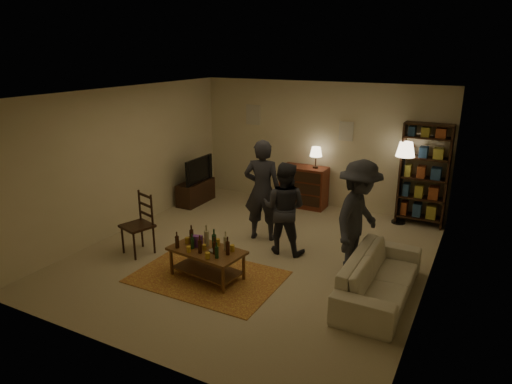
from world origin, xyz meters
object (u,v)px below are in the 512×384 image
Objects in this scene: dining_chair at (140,221)px; tv_stand at (196,186)px; sofa at (380,277)px; coffee_table at (206,252)px; person_left at (262,190)px; person_by_sofa at (358,218)px; bookshelf at (424,174)px; floor_lamp at (405,155)px; person_right at (284,208)px; dresser at (304,186)px.

dining_chair is 2.70m from tv_stand.
coffee_table is at bearing 104.63° from sofa.
sofa is 2.71m from person_left.
person_left reaches higher than person_by_sofa.
floor_lamp is at bearing -160.17° from bookshelf.
floor_lamp is at bearing 11.11° from tv_stand.
bookshelf is at bearing -0.82° from sofa.
person_by_sofa is at bearing 166.48° from person_right.
person_by_sofa is at bearing -101.75° from bookshelf.
person_left is (2.24, -1.11, 0.54)m from tv_stand.
person_by_sofa is (-0.50, 0.56, 0.60)m from sofa.
dining_chair is 3.98m from sofa.
coffee_table is 0.73× the size of floor_lamp.
person_left reaches higher than coffee_table.
person_left is (-2.09, -1.96, -0.47)m from floor_lamp.
person_left is 0.69m from person_right.
person_by_sofa reaches higher than floor_lamp.
dresser is at bearing -178.43° from bookshelf.
person_right reaches higher than sofa.
coffee_table is at bearing 128.50° from person_by_sofa.
bookshelf reaches higher than person_by_sofa.
dresser is (1.56, 3.52, -0.09)m from dining_chair.
dining_chair is at bearing 22.88° from person_right.
bookshelf reaches higher than person_left.
person_left is at bearing 81.32° from person_by_sofa.
dresser is at bearing 22.07° from tv_stand.
bookshelf is at bearing 1.57° from dresser.
dining_chair is 2.44m from person_right.
dresser reaches higher than tv_stand.
dining_chair is 2.19m from person_left.
tv_stand is 5.14m from sofa.
dresser is 0.86× the size of person_right.
dining_chair is 0.68× the size of person_right.
dresser is at bearing 43.60° from person_by_sofa.
bookshelf reaches higher than person_right.
coffee_table is at bearing 59.52° from person_right.
dining_chair is at bearing 95.82° from sofa.
person_right is at bearing 64.87° from coffee_table.
person_left is at bearing 61.02° from dining_chair.
dining_chair is 0.52× the size of sofa.
dining_chair is 5.39m from bookshelf.
bookshelf is at bearing 11.80° from tv_stand.
sofa is at bearing 152.30° from person_right.
floor_lamp is at bearing 59.79° from coffee_table.
floor_lamp is 0.79× the size of sofa.
bookshelf is (2.51, 3.82, 0.62)m from coffee_table.
coffee_table is 1.58m from person_right.
person_by_sofa is (1.90, -0.54, -0.02)m from person_left.
floor_lamp is 0.89× the size of person_left.
dresser is at bearing 83.13° from dining_chair.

